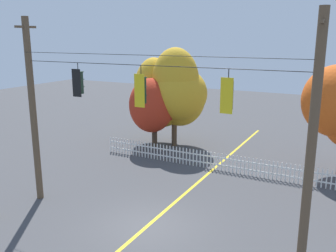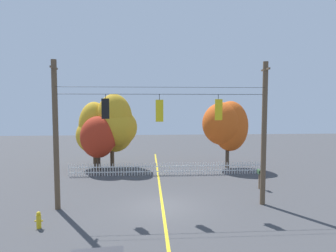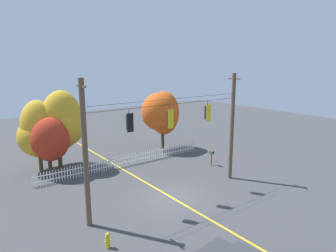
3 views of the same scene
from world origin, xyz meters
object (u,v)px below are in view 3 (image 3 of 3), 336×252
traffic_signal_northbound_secondary (170,119)px  autumn_maple_near_fence (41,133)px  traffic_signal_southbound_primary (129,122)px  autumn_maple_far_west (161,112)px  traffic_signal_eastbound_side (207,113)px  autumn_oak_far_east (61,124)px  autumn_maple_mid (52,137)px  roadside_mailbox (211,153)px  fire_hydrant (108,240)px

traffic_signal_northbound_secondary → autumn_maple_near_fence: size_ratio=0.25×
traffic_signal_southbound_primary → autumn_maple_far_west: 14.09m
traffic_signal_eastbound_side → autumn_maple_near_fence: bearing=129.1°
autumn_oak_far_east → autumn_maple_mid: bearing=-135.1°
autumn_oak_far_east → autumn_maple_near_fence: bearing=177.7°
autumn_maple_near_fence → autumn_oak_far_east: bearing=-2.3°
traffic_signal_southbound_primary → autumn_oak_far_east: autumn_oak_far_east is taller
autumn_maple_near_fence → roadside_mailbox: autumn_maple_near_fence is taller
autumn_maple_near_fence → autumn_oak_far_east: (1.66, -0.07, 0.52)m
traffic_signal_northbound_secondary → traffic_signal_eastbound_side: size_ratio=1.05×
traffic_signal_northbound_secondary → traffic_signal_eastbound_side: (3.39, 0.00, 0.06)m
fire_hydrant → autumn_maple_near_fence: bearing=87.9°
autumn_maple_mid → traffic_signal_northbound_secondary: bearing=-63.0°
traffic_signal_southbound_primary → traffic_signal_northbound_secondary: 3.02m
roadside_mailbox → fire_hydrant: bearing=-156.3°
autumn_maple_far_west → roadside_mailbox: size_ratio=4.48×
autumn_oak_far_east → traffic_signal_northbound_secondary: bearing=-70.8°
traffic_signal_eastbound_side → autumn_maple_far_west: traffic_signal_eastbound_side is taller
autumn_maple_mid → roadside_mailbox: size_ratio=3.52×
autumn_maple_near_fence → roadside_mailbox: 14.90m
traffic_signal_eastbound_side → fire_hydrant: bearing=-164.3°
traffic_signal_southbound_primary → autumn_oak_far_east: (-0.73, 10.78, -1.81)m
roadside_mailbox → traffic_signal_northbound_secondary: bearing=-156.4°
traffic_signal_southbound_primary → autumn_maple_near_fence: size_ratio=0.22×
autumn_maple_near_fence → autumn_oak_far_east: 1.74m
traffic_signal_southbound_primary → autumn_maple_mid: size_ratio=0.28×
autumn_maple_mid → autumn_maple_far_west: size_ratio=0.79×
autumn_maple_far_west → autumn_maple_mid: bearing=-177.1°
traffic_signal_eastbound_side → autumn_oak_far_east: 13.04m
traffic_signal_eastbound_side → traffic_signal_northbound_secondary: bearing=-180.0°
traffic_signal_northbound_secondary → roadside_mailbox: (7.13, 3.11, -4.45)m
autumn_oak_far_east → autumn_maple_far_west: (10.31, -0.57, 0.18)m
autumn_maple_far_west → autumn_maple_near_fence: bearing=176.9°
fire_hydrant → traffic_signal_northbound_secondary: bearing=23.8°
traffic_signal_northbound_secondary → autumn_oak_far_east: bearing=109.2°
autumn_maple_far_west → traffic_signal_eastbound_side: bearing=-107.3°
traffic_signal_southbound_primary → roadside_mailbox: bearing=17.0°
autumn_maple_far_west → traffic_signal_southbound_primary: bearing=-133.2°
autumn_maple_mid → autumn_maple_far_west: 11.51m
traffic_signal_eastbound_side → autumn_maple_mid: (-8.29, 9.63, -2.49)m
traffic_signal_eastbound_side → roadside_mailbox: (3.74, 3.11, -4.51)m
autumn_oak_far_east → traffic_signal_southbound_primary: bearing=-86.1°
autumn_maple_mid → autumn_oak_far_east: 1.79m
autumn_maple_near_fence → fire_hydrant: autumn_maple_near_fence is taller
traffic_signal_northbound_secondary → autumn_oak_far_east: (-3.75, 10.78, -1.69)m
traffic_signal_northbound_secondary → traffic_signal_eastbound_side: 3.39m
traffic_signal_eastbound_side → autumn_maple_far_west: bearing=72.7°
traffic_signal_eastbound_side → autumn_maple_near_fence: (-8.80, 10.84, -2.26)m
fire_hydrant → roadside_mailbox: bearing=23.7°
traffic_signal_northbound_secondary → autumn_maple_mid: bearing=117.0°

